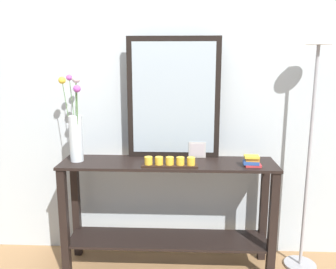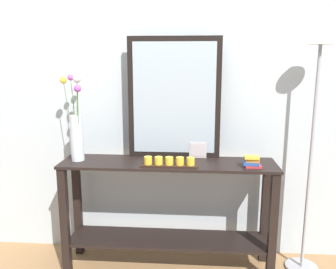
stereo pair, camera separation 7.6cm
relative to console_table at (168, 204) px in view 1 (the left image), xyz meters
name	(u,v)px [view 1 (the left image)]	position (x,y,z in m)	size (l,w,h in m)	color
ground_plane	(168,267)	(0.00, 0.00, -0.52)	(7.00, 6.00, 0.02)	#997047
wall_back	(170,88)	(0.00, 0.30, 0.84)	(6.40, 0.08, 2.70)	#B2BCC1
console_table	(168,204)	(0.00, 0.00, 0.00)	(1.56, 0.36, 0.84)	black
mirror_leaning	(174,98)	(0.03, 0.15, 0.77)	(0.69, 0.03, 0.90)	black
tall_vase_left	(76,129)	(-0.67, 0.00, 0.56)	(0.18, 0.23, 0.63)	silver
candle_tray	(170,162)	(0.02, -0.10, 0.35)	(0.39, 0.09, 0.07)	black
picture_frame_small	(197,150)	(0.22, 0.14, 0.38)	(0.13, 0.01, 0.12)	#B7B2AD
book_stack	(252,161)	(0.59, -0.08, 0.36)	(0.13, 0.09, 0.08)	#C63338
floor_lamp	(313,114)	(1.02, 0.05, 0.68)	(0.24, 0.24, 1.76)	#9E9EA3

